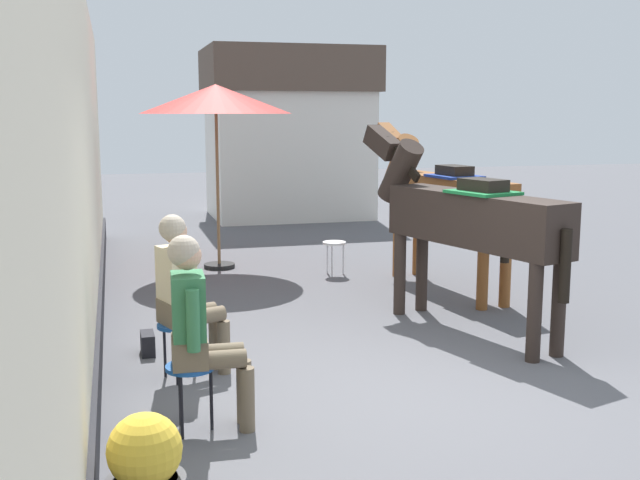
% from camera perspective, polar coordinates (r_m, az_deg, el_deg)
% --- Properties ---
extents(ground_plane, '(40.00, 40.00, 0.00)m').
position_cam_1_polar(ground_plane, '(9.04, -0.52, -4.65)').
color(ground_plane, '#56565B').
extents(pub_facade_wall, '(0.34, 14.00, 3.40)m').
position_cam_1_polar(pub_facade_wall, '(7.03, -17.87, 3.56)').
color(pub_facade_wall, beige).
rests_on(pub_facade_wall, ground_plane).
extents(distant_cottage, '(3.40, 2.60, 3.50)m').
position_cam_1_polar(distant_cottage, '(16.37, -2.39, 8.04)').
color(distant_cottage, silver).
rests_on(distant_cottage, ground_plane).
extents(seated_visitor_near, '(0.61, 0.49, 1.39)m').
position_cam_1_polar(seated_visitor_near, '(5.37, -8.99, -6.09)').
color(seated_visitor_near, '#194C99').
rests_on(seated_visitor_near, ground_plane).
extents(seated_visitor_far, '(0.61, 0.49, 1.39)m').
position_cam_1_polar(seated_visitor_far, '(6.44, -10.04, -3.49)').
color(seated_visitor_far, '#194C99').
rests_on(seated_visitor_far, ground_plane).
extents(saddled_horse_near, '(1.14, 2.91, 2.06)m').
position_cam_1_polar(saddled_horse_near, '(7.83, 10.71, 1.62)').
color(saddled_horse_near, '#2D231E').
rests_on(saddled_horse_near, ground_plane).
extents(saddled_horse_far, '(0.76, 2.98, 2.06)m').
position_cam_1_polar(saddled_horse_far, '(9.69, 9.10, 3.15)').
color(saddled_horse_far, brown).
rests_on(saddled_horse_far, ground_plane).
extents(flower_planter_near, '(0.43, 0.43, 0.64)m').
position_cam_1_polar(flower_planter_near, '(4.36, -12.80, -16.19)').
color(flower_planter_near, '#4C4C51').
rests_on(flower_planter_near, ground_plane).
extents(cafe_parasol, '(2.10, 2.10, 2.58)m').
position_cam_1_polar(cafe_parasol, '(10.90, -7.72, 10.21)').
color(cafe_parasol, black).
rests_on(cafe_parasol, ground_plane).
extents(spare_stool_white, '(0.32, 0.32, 0.46)m').
position_cam_1_polar(spare_stool_white, '(10.47, 1.06, -0.45)').
color(spare_stool_white, white).
rests_on(spare_stool_white, ground_plane).
extents(satchel_bag, '(0.13, 0.28, 0.20)m').
position_cam_1_polar(satchel_bag, '(7.32, -12.63, -7.48)').
color(satchel_bag, black).
rests_on(satchel_bag, ground_plane).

